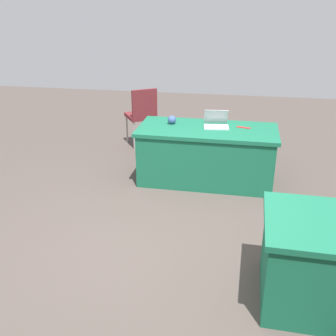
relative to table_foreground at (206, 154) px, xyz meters
name	(u,v)px	position (x,y,z in m)	size (l,w,h in m)	color
ground_plane	(151,261)	(0.35, 1.93, -0.37)	(14.40, 14.40, 0.00)	#4C423D
table_foreground	(206,154)	(0.00, 0.00, 0.00)	(1.82, 0.87, 0.74)	#196647
chair_tucked_right	(142,113)	(1.17, -1.19, 0.20)	(0.61, 0.61, 0.98)	#9E9993
laptop_silver	(216,124)	(-0.10, -0.09, 0.41)	(0.35, 0.33, 0.21)	silver
yarn_ball	(172,120)	(0.49, -0.11, 0.42)	(0.11, 0.11, 0.11)	#3F5999
scissors_red	(244,127)	(-0.46, -0.10, 0.37)	(0.18, 0.04, 0.01)	red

